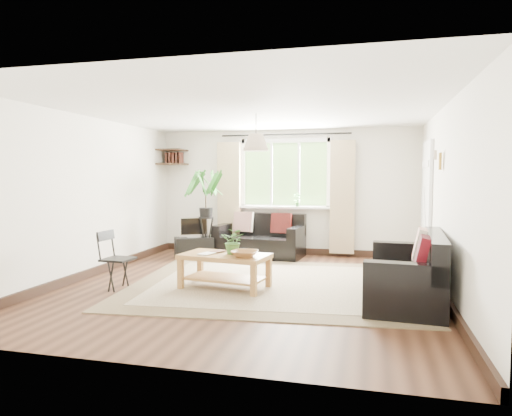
% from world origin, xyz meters
% --- Properties ---
extents(floor, '(5.50, 5.50, 0.00)m').
position_xyz_m(floor, '(0.00, 0.00, 0.00)').
color(floor, black).
rests_on(floor, ground).
extents(ceiling, '(5.50, 5.50, 0.00)m').
position_xyz_m(ceiling, '(0.00, 0.00, 2.40)').
color(ceiling, white).
rests_on(ceiling, floor).
extents(wall_back, '(5.00, 0.02, 2.40)m').
position_xyz_m(wall_back, '(0.00, 2.75, 1.20)').
color(wall_back, white).
rests_on(wall_back, floor).
extents(wall_front, '(5.00, 0.02, 2.40)m').
position_xyz_m(wall_front, '(0.00, -2.75, 1.20)').
color(wall_front, white).
rests_on(wall_front, floor).
extents(wall_left, '(0.02, 5.50, 2.40)m').
position_xyz_m(wall_left, '(-2.50, 0.00, 1.20)').
color(wall_left, white).
rests_on(wall_left, floor).
extents(wall_right, '(0.02, 5.50, 2.40)m').
position_xyz_m(wall_right, '(2.50, 0.00, 1.20)').
color(wall_right, white).
rests_on(wall_right, floor).
extents(rug, '(4.15, 3.66, 0.02)m').
position_xyz_m(rug, '(0.30, 0.17, 0.01)').
color(rug, beige).
rests_on(rug, floor).
extents(window, '(2.50, 0.16, 2.16)m').
position_xyz_m(window, '(0.00, 2.71, 1.55)').
color(window, white).
rests_on(window, wall_back).
extents(door, '(0.06, 0.96, 2.06)m').
position_xyz_m(door, '(2.47, 1.70, 1.00)').
color(door, silver).
rests_on(door, wall_right).
extents(corner_shelf, '(0.50, 0.50, 0.34)m').
position_xyz_m(corner_shelf, '(-2.25, 2.50, 1.89)').
color(corner_shelf, black).
rests_on(corner_shelf, wall_back).
extents(pendant_lamp, '(0.36, 0.36, 0.54)m').
position_xyz_m(pendant_lamp, '(0.00, 0.40, 2.05)').
color(pendant_lamp, beige).
rests_on(pendant_lamp, ceiling).
extents(wall_sconce, '(0.12, 0.12, 0.28)m').
position_xyz_m(wall_sconce, '(2.43, 0.30, 1.74)').
color(wall_sconce, beige).
rests_on(wall_sconce, wall_right).
extents(sofa_back, '(1.69, 0.96, 0.76)m').
position_xyz_m(sofa_back, '(-0.41, 2.29, 0.38)').
color(sofa_back, black).
rests_on(sofa_back, floor).
extents(sofa_right, '(1.75, 0.97, 0.80)m').
position_xyz_m(sofa_right, '(2.02, -0.34, 0.40)').
color(sofa_right, black).
rests_on(sofa_right, floor).
extents(coffee_table, '(1.23, 0.79, 0.47)m').
position_xyz_m(coffee_table, '(-0.27, -0.22, 0.24)').
color(coffee_table, brown).
rests_on(coffee_table, floor).
extents(table_plant, '(0.32, 0.28, 0.35)m').
position_xyz_m(table_plant, '(-0.16, -0.19, 0.64)').
color(table_plant, '#3A6829').
rests_on(table_plant, coffee_table).
extents(bowl, '(0.35, 0.35, 0.09)m').
position_xyz_m(bowl, '(0.04, -0.37, 0.51)').
color(bowl, '#8E5E31').
rests_on(bowl, coffee_table).
extents(book_a, '(0.22, 0.26, 0.02)m').
position_xyz_m(book_a, '(-0.58, -0.28, 0.48)').
color(book_a, white).
rests_on(book_a, coffee_table).
extents(book_b, '(0.21, 0.24, 0.02)m').
position_xyz_m(book_b, '(-0.48, -0.06, 0.48)').
color(book_b, brown).
rests_on(book_b, coffee_table).
extents(tv_stand, '(0.80, 0.69, 0.37)m').
position_xyz_m(tv_stand, '(-1.56, 1.91, 0.19)').
color(tv_stand, black).
rests_on(tv_stand, floor).
extents(tv, '(0.55, 0.42, 0.41)m').
position_xyz_m(tv, '(-1.56, 1.91, 0.58)').
color(tv, '#A5A5AA').
rests_on(tv, tv_stand).
extents(palm_stand, '(0.79, 0.79, 1.64)m').
position_xyz_m(palm_stand, '(-1.33, 1.93, 0.82)').
color(palm_stand, black).
rests_on(palm_stand, floor).
extents(folding_chair, '(0.42, 0.42, 0.78)m').
position_xyz_m(folding_chair, '(-1.65, -0.58, 0.39)').
color(folding_chair, black).
rests_on(folding_chair, floor).
extents(sill_plant, '(0.14, 0.10, 0.27)m').
position_xyz_m(sill_plant, '(0.25, 2.63, 1.06)').
color(sill_plant, '#2D6023').
rests_on(sill_plant, window).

